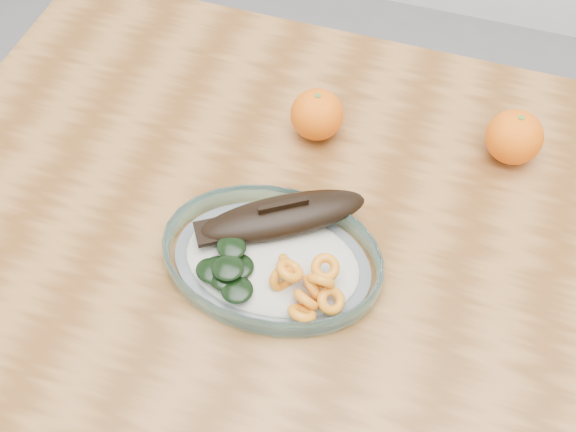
# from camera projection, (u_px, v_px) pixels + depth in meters

# --- Properties ---
(dining_table) EXTENTS (1.20, 0.80, 0.75)m
(dining_table) POSITION_uv_depth(u_px,v_px,m) (362.00, 308.00, 0.93)
(dining_table) COLOR brown
(dining_table) RESTS_ON ground
(plated_meal) EXTENTS (0.48, 0.48, 0.08)m
(plated_meal) POSITION_uv_depth(u_px,v_px,m) (272.00, 256.00, 0.83)
(plated_meal) COLOR white
(plated_meal) RESTS_ON dining_table
(orange_left) EXTENTS (0.07, 0.07, 0.07)m
(orange_left) POSITION_uv_depth(u_px,v_px,m) (317.00, 115.00, 0.94)
(orange_left) COLOR #FF4F05
(orange_left) RESTS_ON dining_table
(orange_right) EXTENTS (0.07, 0.07, 0.07)m
(orange_right) POSITION_uv_depth(u_px,v_px,m) (514.00, 137.00, 0.92)
(orange_right) COLOR #FF4F05
(orange_right) RESTS_ON dining_table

